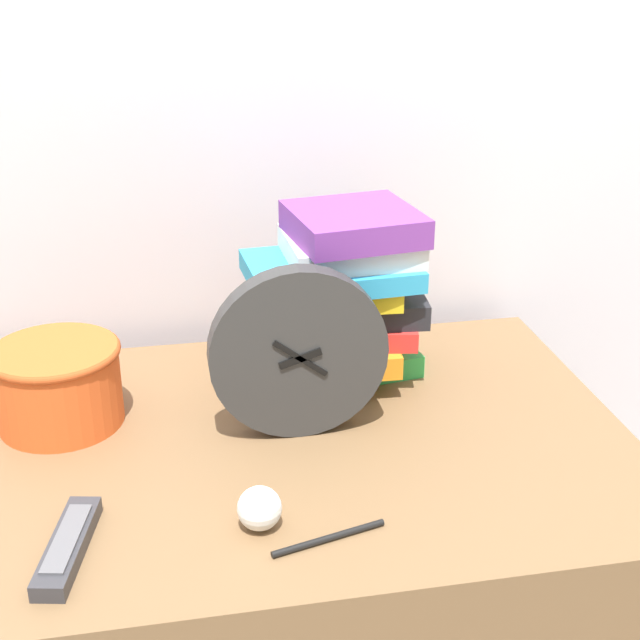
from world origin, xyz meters
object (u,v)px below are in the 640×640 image
(pen, at_px, (329,538))
(tv_remote, at_px, (68,546))
(desk_clock, at_px, (298,353))
(book_stack, at_px, (341,295))
(crumpled_paper_ball, at_px, (259,508))
(basket, at_px, (58,382))

(pen, bearing_deg, tv_remote, 173.63)
(desk_clock, distance_m, book_stack, 0.17)
(tv_remote, xyz_separation_m, crumpled_paper_ball, (0.22, 0.01, 0.02))
(desk_clock, distance_m, basket, 0.34)
(basket, bearing_deg, pen, -46.34)
(desk_clock, distance_m, crumpled_paper_ball, 0.24)
(book_stack, height_order, tv_remote, book_stack)
(book_stack, height_order, pen, book_stack)
(book_stack, xyz_separation_m, pen, (-0.10, -0.39, -0.13))
(crumpled_paper_ball, height_order, pen, crumpled_paper_ball)
(tv_remote, bearing_deg, desk_clock, 35.42)
(crumpled_paper_ball, bearing_deg, tv_remote, -177.81)
(book_stack, distance_m, pen, 0.42)
(book_stack, relative_size, tv_remote, 1.67)
(pen, bearing_deg, crumpled_paper_ball, 151.16)
(pen, bearing_deg, book_stack, 76.18)
(book_stack, distance_m, basket, 0.42)
(book_stack, xyz_separation_m, tv_remote, (-0.39, -0.36, -0.13))
(desk_clock, xyz_separation_m, tv_remote, (-0.30, -0.21, -0.11))
(desk_clock, height_order, book_stack, book_stack)
(basket, xyz_separation_m, crumpled_paper_ball, (0.24, -0.29, -0.04))
(book_stack, relative_size, pen, 2.00)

